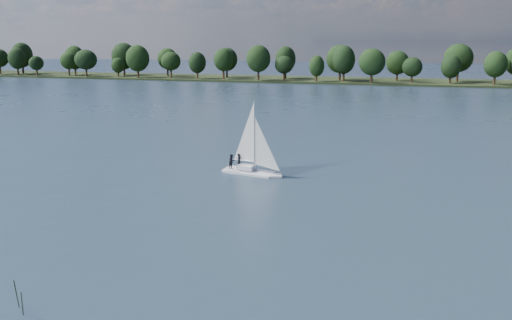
% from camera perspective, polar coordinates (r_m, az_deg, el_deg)
% --- Properties ---
extents(ground, '(700.00, 700.00, 0.00)m').
position_cam_1_polar(ground, '(132.66, 13.10, 4.30)').
color(ground, '#233342').
rests_on(ground, ground).
extents(far_shore, '(660.00, 40.00, 1.50)m').
position_cam_1_polar(far_shore, '(243.99, 15.42, 7.46)').
color(far_shore, black).
rests_on(far_shore, ground).
extents(sailboat, '(7.81, 3.68, 9.92)m').
position_cam_1_polar(sailboat, '(71.86, -0.69, 0.74)').
color(sailboat, white).
rests_on(sailboat, ground).
extents(treeline, '(561.80, 73.74, 18.24)m').
position_cam_1_polar(treeline, '(239.81, 14.95, 9.38)').
color(treeline, black).
rests_on(treeline, ground).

